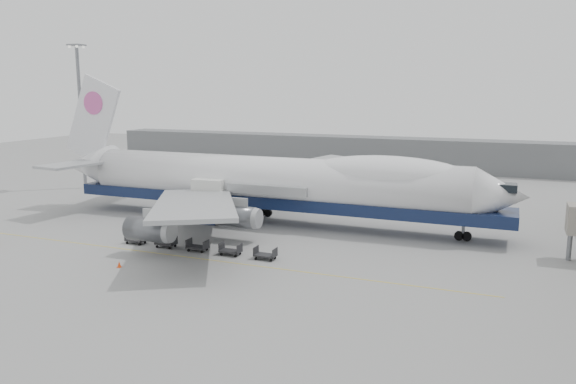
% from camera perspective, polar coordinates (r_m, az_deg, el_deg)
% --- Properties ---
extents(ground, '(260.00, 260.00, 0.00)m').
position_cam_1_polar(ground, '(65.58, -6.03, -5.34)').
color(ground, gray).
rests_on(ground, ground).
extents(apron_line, '(60.00, 0.15, 0.01)m').
position_cam_1_polar(apron_line, '(60.56, -8.70, -6.74)').
color(apron_line, gold).
rests_on(apron_line, ground).
extents(hangar, '(110.00, 8.00, 7.00)m').
position_cam_1_polar(hangar, '(132.59, 4.30, 4.22)').
color(hangar, slate).
rests_on(hangar, ground).
extents(floodlight_mast, '(2.40, 2.40, 25.43)m').
position_cam_1_polar(floodlight_mast, '(107.27, -20.32, 7.92)').
color(floodlight_mast, slate).
rests_on(floodlight_mast, ground).
extents(airliner, '(67.00, 55.30, 19.98)m').
position_cam_1_polar(airliner, '(74.66, -1.38, 1.07)').
color(airliner, white).
rests_on(airliner, ground).
extents(catering_truck, '(4.82, 3.57, 6.01)m').
position_cam_1_polar(catering_truck, '(75.49, -7.97, -0.62)').
color(catering_truck, '#182349').
rests_on(catering_truck, ground).
extents(traffic_cone, '(0.43, 0.43, 0.64)m').
position_cam_1_polar(traffic_cone, '(59.63, -16.78, -7.05)').
color(traffic_cone, red).
rests_on(traffic_cone, ground).
extents(dolly_0, '(2.30, 1.35, 1.30)m').
position_cam_1_polar(dolly_0, '(67.89, -15.19, -4.65)').
color(dolly_0, '#2D2D30').
rests_on(dolly_0, ground).
extents(dolly_1, '(2.30, 1.35, 1.30)m').
position_cam_1_polar(dolly_1, '(65.54, -12.29, -5.06)').
color(dolly_1, '#2D2D30').
rests_on(dolly_1, ground).
extents(dolly_2, '(2.30, 1.35, 1.30)m').
position_cam_1_polar(dolly_2, '(63.37, -9.18, -5.48)').
color(dolly_2, '#2D2D30').
rests_on(dolly_2, ground).
extents(dolly_3, '(2.30, 1.35, 1.30)m').
position_cam_1_polar(dolly_3, '(61.41, -5.85, -5.92)').
color(dolly_3, '#2D2D30').
rests_on(dolly_3, ground).
extents(dolly_4, '(2.30, 1.35, 1.30)m').
position_cam_1_polar(dolly_4, '(59.67, -2.31, -6.36)').
color(dolly_4, '#2D2D30').
rests_on(dolly_4, ground).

